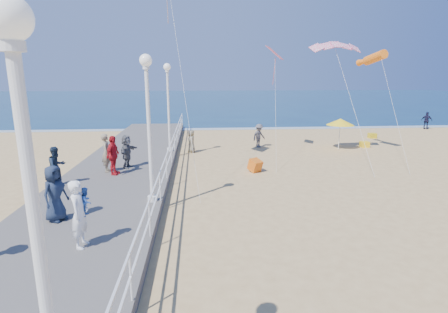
{
  "coord_description": "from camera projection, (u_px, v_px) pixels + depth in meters",
  "views": [
    {
      "loc": [
        -3.63,
        -12.57,
        4.98
      ],
      "look_at": [
        -2.5,
        2.0,
        1.6
      ],
      "focal_mm": 28.0,
      "sensor_mm": 36.0,
      "label": 1
    }
  ],
  "objects": [
    {
      "name": "woman_holding_toddler",
      "position": [
        80.0,
        214.0,
        9.41
      ],
      "size": [
        0.49,
        0.71,
        1.89
      ],
      "primitive_type": "imported",
      "rotation": [
        0.0,
        0.0,
        1.51
      ],
      "color": "white",
      "rests_on": "boardwalk"
    },
    {
      "name": "ocean",
      "position": [
        213.0,
        99.0,
        76.74
      ],
      "size": [
        160.0,
        90.0,
        0.05
      ],
      "primitive_type": "cube",
      "color": "#0C2D4C",
      "rests_on": "ground"
    },
    {
      "name": "beach_walker_b",
      "position": [
        427.0,
        121.0,
        33.25
      ],
      "size": [
        0.97,
        0.96,
        1.65
      ],
      "primitive_type": "imported",
      "rotation": [
        0.0,
        0.0,
        2.37
      ],
      "color": "#191734",
      "rests_on": "ground"
    },
    {
      "name": "spectator_7",
      "position": [
        57.0,
        166.0,
        14.79
      ],
      "size": [
        0.97,
        1.03,
        1.69
      ],
      "primitive_type": "imported",
      "rotation": [
        0.0,
        0.0,
        1.04
      ],
      "color": "#1B293D",
      "rests_on": "boardwalk"
    },
    {
      "name": "lamp_post_far",
      "position": [
        168.0,
        98.0,
        21.12
      ],
      "size": [
        0.44,
        0.44,
        5.32
      ],
      "color": "white",
      "rests_on": "boardwalk"
    },
    {
      "name": "box_kite",
      "position": [
        255.0,
        167.0,
        18.47
      ],
      "size": [
        0.85,
        0.89,
        0.74
      ],
      "primitive_type": "cube",
      "rotation": [
        0.31,
        0.0,
        0.59
      ],
      "color": "red",
      "rests_on": "ground"
    },
    {
      "name": "beach_walker_c",
      "position": [
        191.0,
        141.0,
        23.08
      ],
      "size": [
        0.64,
        0.84,
        1.53
      ],
      "primitive_type": "imported",
      "rotation": [
        0.0,
        0.0,
        -1.34
      ],
      "color": "#7E7357",
      "rests_on": "ground"
    },
    {
      "name": "beach_umbrella",
      "position": [
        340.0,
        122.0,
        23.88
      ],
      "size": [
        1.9,
        1.9,
        2.14
      ],
      "color": "white",
      "rests_on": "ground"
    },
    {
      "name": "spectator_3",
      "position": [
        113.0,
        155.0,
        16.41
      ],
      "size": [
        0.7,
        1.17,
        1.87
      ],
      "primitive_type": "imported",
      "rotation": [
        0.0,
        0.0,
        1.33
      ],
      "color": "red",
      "rests_on": "boardwalk"
    },
    {
      "name": "spectator_4",
      "position": [
        55.0,
        193.0,
        11.15
      ],
      "size": [
        0.9,
        1.06,
        1.83
      ],
      "primitive_type": "imported",
      "rotation": [
        0.0,
        0.0,
        1.15
      ],
      "color": "#1C273E",
      "rests_on": "boardwalk"
    },
    {
      "name": "beach_walker_a",
      "position": [
        259.0,
        136.0,
        24.8
      ],
      "size": [
        1.24,
        1.14,
        1.67
      ],
      "primitive_type": "imported",
      "rotation": [
        0.0,
        0.0,
        0.63
      ],
      "color": "#535257",
      "rests_on": "ground"
    },
    {
      "name": "lamp_post_mid",
      "position": [
        148.0,
        114.0,
        12.37
      ],
      "size": [
        0.44,
        0.44,
        5.32
      ],
      "color": "white",
      "rests_on": "boardwalk"
    },
    {
      "name": "kite_windsock",
      "position": [
        375.0,
        58.0,
        21.42
      ],
      "size": [
        1.04,
        2.86,
        1.12
      ],
      "primitive_type": "cylinder",
      "rotation": [
        1.36,
        0.0,
        0.17
      ],
      "color": "orange"
    },
    {
      "name": "ground",
      "position": [
        292.0,
        207.0,
        13.6
      ],
      "size": [
        160.0,
        160.0,
        0.0
      ],
      "primitive_type": "plane",
      "color": "tan",
      "rests_on": "ground"
    },
    {
      "name": "lamp_post_near",
      "position": [
        33.0,
        206.0,
        3.63
      ],
      "size": [
        0.44,
        0.44,
        5.32
      ],
      "color": "white",
      "rests_on": "boardwalk"
    },
    {
      "name": "boardwalk",
      "position": [
        94.0,
        207.0,
        12.99
      ],
      "size": [
        5.0,
        44.0,
        0.4
      ],
      "primitive_type": "cube",
      "color": "#67625D",
      "rests_on": "ground"
    },
    {
      "name": "spectator_5",
      "position": [
        127.0,
        152.0,
        17.7
      ],
      "size": [
        0.88,
        1.63,
        1.68
      ],
      "primitive_type": "imported",
      "rotation": [
        0.0,
        0.0,
        1.31
      ],
      "color": "#585A5E",
      "rests_on": "boardwalk"
    },
    {
      "name": "railing",
      "position": [
        160.0,
        179.0,
        12.94
      ],
      "size": [
        0.05,
        42.0,
        0.55
      ],
      "color": "white",
      "rests_on": "boardwalk"
    },
    {
      "name": "toddler_held",
      "position": [
        86.0,
        201.0,
        9.49
      ],
      "size": [
        0.32,
        0.4,
        0.79
      ],
      "primitive_type": "imported",
      "rotation": [
        0.0,
        0.0,
        1.51
      ],
      "color": "blue",
      "rests_on": "boardwalk"
    },
    {
      "name": "spectator_6",
      "position": [
        107.0,
        153.0,
        16.95
      ],
      "size": [
        0.53,
        0.74,
        1.88
      ],
      "primitive_type": "imported",
      "rotation": [
        0.0,
        0.0,
        1.7
      ],
      "color": "gray",
      "rests_on": "boardwalk"
    },
    {
      "name": "surf_line",
      "position": [
        235.0,
        129.0,
        33.51
      ],
      "size": [
        160.0,
        1.2,
        0.04
      ],
      "primitive_type": "cube",
      "color": "silver",
      "rests_on": "ground"
    },
    {
      "name": "kite_diamond_pink",
      "position": [
        275.0,
        53.0,
        22.06
      ],
      "size": [
        1.4,
        1.55,
        0.84
      ],
      "primitive_type": "cube",
      "rotation": [
        0.7,
        0.0,
        1.17
      ],
      "color": "#EA5656"
    },
    {
      "name": "beach_chair_left",
      "position": [
        372.0,
        136.0,
        28.64
      ],
      "size": [
        0.55,
        0.55,
        0.4
      ],
      "primitive_type": "cube",
      "color": "gold",
      "rests_on": "ground"
    },
    {
      "name": "beach_chair_right",
      "position": [
        365.0,
        144.0,
        25.0
      ],
      "size": [
        0.55,
        0.55,
        0.4
      ],
      "primitive_type": "cube",
      "color": "yellow",
      "rests_on": "ground"
    },
    {
      "name": "kite_parafoil",
      "position": [
        336.0,
        44.0,
        20.8
      ],
      "size": [
        3.07,
        0.94,
        0.65
      ],
      "primitive_type": null,
      "rotation": [
        0.44,
        0.0,
        0.0
      ],
      "color": "#D51955"
    }
  ]
}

